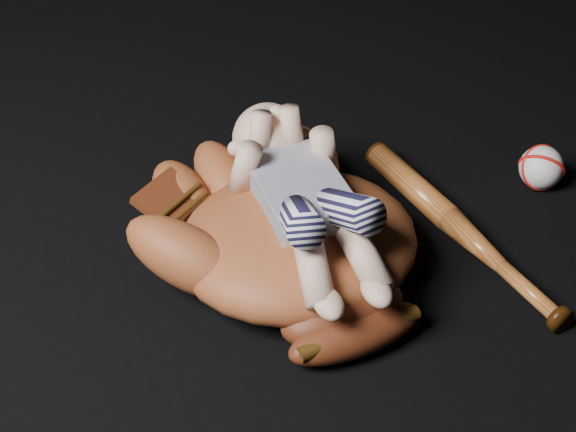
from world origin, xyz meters
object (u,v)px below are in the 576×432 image
(baseball, at_px, (541,168))
(newborn_baby, at_px, (308,197))
(baseball_bat, at_px, (460,229))
(baseball_glove, at_px, (297,232))

(baseball, bearing_deg, newborn_baby, -164.03)
(newborn_baby, relative_size, baseball, 5.66)
(baseball_bat, bearing_deg, newborn_baby, -175.37)
(newborn_baby, bearing_deg, baseball_bat, -1.37)
(newborn_baby, xyz_separation_m, baseball, (0.38, 0.11, -0.09))
(baseball_glove, distance_m, baseball_bat, 0.24)
(newborn_baby, relative_size, baseball_bat, 0.89)
(baseball_glove, bearing_deg, newborn_baby, -32.94)
(baseball_glove, xyz_separation_m, baseball_bat, (0.23, 0.01, -0.05))
(baseball_glove, xyz_separation_m, newborn_baby, (0.01, -0.00, 0.06))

